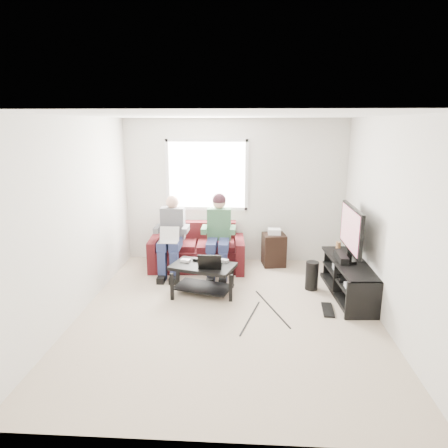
# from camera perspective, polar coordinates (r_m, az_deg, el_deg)

# --- Properties ---
(floor) EXTENTS (4.50, 4.50, 0.00)m
(floor) POSITION_cam_1_polar(r_m,az_deg,el_deg) (5.54, 0.58, -12.70)
(floor) COLOR beige
(floor) RESTS_ON ground
(ceiling) EXTENTS (4.50, 4.50, 0.00)m
(ceiling) POSITION_cam_1_polar(r_m,az_deg,el_deg) (4.94, 0.66, 15.27)
(ceiling) COLOR white
(ceiling) RESTS_ON wall_back
(wall_back) EXTENTS (4.50, 0.00, 4.50)m
(wall_back) POSITION_cam_1_polar(r_m,az_deg,el_deg) (7.29, 1.50, 4.66)
(wall_back) COLOR silver
(wall_back) RESTS_ON floor
(wall_front) EXTENTS (4.50, 0.00, 4.50)m
(wall_front) POSITION_cam_1_polar(r_m,az_deg,el_deg) (2.96, -1.57, -9.93)
(wall_front) COLOR silver
(wall_front) RESTS_ON floor
(wall_left) EXTENTS (0.00, 4.50, 4.50)m
(wall_left) POSITION_cam_1_polar(r_m,az_deg,el_deg) (5.56, -20.46, 0.73)
(wall_left) COLOR silver
(wall_left) RESTS_ON floor
(wall_right) EXTENTS (0.00, 4.50, 4.50)m
(wall_right) POSITION_cam_1_polar(r_m,az_deg,el_deg) (5.38, 22.42, 0.13)
(wall_right) COLOR silver
(wall_right) RESTS_ON floor
(window) EXTENTS (1.48, 0.04, 1.28)m
(window) POSITION_cam_1_polar(r_m,az_deg,el_deg) (7.26, -2.46, 7.01)
(window) COLOR white
(window) RESTS_ON wall_back
(sofa) EXTENTS (1.70, 0.87, 0.78)m
(sofa) POSITION_cam_1_polar(r_m,az_deg,el_deg) (7.13, -3.83, -3.91)
(sofa) COLOR #4F1513
(sofa) RESTS_ON floor
(person_left) EXTENTS (0.40, 0.70, 1.32)m
(person_left) POSITION_cam_1_polar(r_m,az_deg,el_deg) (6.81, -7.52, -1.18)
(person_left) COLOR navy
(person_left) RESTS_ON sofa
(person_right) EXTENTS (0.40, 0.71, 1.36)m
(person_right) POSITION_cam_1_polar(r_m,az_deg,el_deg) (6.71, -0.78, -0.76)
(person_right) COLOR navy
(person_right) RESTS_ON sofa
(laptop_silver) EXTENTS (0.35, 0.26, 0.24)m
(laptop_silver) POSITION_cam_1_polar(r_m,az_deg,el_deg) (6.58, -7.92, -2.01)
(laptop_silver) COLOR silver
(laptop_silver) RESTS_ON person_left
(coffee_table) EXTENTS (1.04, 0.80, 0.46)m
(coffee_table) POSITION_cam_1_polar(r_m,az_deg,el_deg) (6.03, -3.02, -6.91)
(coffee_table) COLOR black
(coffee_table) RESTS_ON floor
(laptop_black) EXTENTS (0.39, 0.31, 0.24)m
(laptop_black) POSITION_cam_1_polar(r_m,az_deg,el_deg) (5.86, -1.96, -5.04)
(laptop_black) COLOR black
(laptop_black) RESTS_ON coffee_table
(controller_a) EXTENTS (0.16, 0.12, 0.04)m
(controller_a) POSITION_cam_1_polar(r_m,az_deg,el_deg) (6.13, -5.52, -5.21)
(controller_a) COLOR silver
(controller_a) RESTS_ON coffee_table
(controller_b) EXTENTS (0.15, 0.11, 0.04)m
(controller_b) POSITION_cam_1_polar(r_m,az_deg,el_deg) (6.16, -3.77, -5.07)
(controller_b) COLOR black
(controller_b) RESTS_ON coffee_table
(controller_c) EXTENTS (0.16, 0.14, 0.04)m
(controller_c) POSITION_cam_1_polar(r_m,az_deg,el_deg) (6.10, -0.06, -5.25)
(controller_c) COLOR gray
(controller_c) RESTS_ON coffee_table
(tv_stand) EXTENTS (0.57, 1.60, 0.52)m
(tv_stand) POSITION_cam_1_polar(r_m,az_deg,el_deg) (6.27, 17.45, -7.73)
(tv_stand) COLOR black
(tv_stand) RESTS_ON floor
(tv) EXTENTS (0.12, 1.10, 0.81)m
(tv) POSITION_cam_1_polar(r_m,az_deg,el_deg) (6.14, 17.72, -0.87)
(tv) COLOR black
(tv) RESTS_ON tv_stand
(soundbar) EXTENTS (0.12, 0.50, 0.10)m
(soundbar) POSITION_cam_1_polar(r_m,az_deg,el_deg) (6.22, 16.39, -4.50)
(soundbar) COLOR black
(soundbar) RESTS_ON tv_stand
(drink_cup) EXTENTS (0.08, 0.08, 0.12)m
(drink_cup) POSITION_cam_1_polar(r_m,az_deg,el_deg) (6.73, 16.00, -2.98)
(drink_cup) COLOR #A27245
(drink_cup) RESTS_ON tv_stand
(console_white) EXTENTS (0.30, 0.22, 0.06)m
(console_white) POSITION_cam_1_polar(r_m,az_deg,el_deg) (5.89, 18.42, -8.51)
(console_white) COLOR silver
(console_white) RESTS_ON tv_stand
(console_grey) EXTENTS (0.34, 0.26, 0.08)m
(console_grey) POSITION_cam_1_polar(r_m,az_deg,el_deg) (6.52, 16.89, -6.08)
(console_grey) COLOR gray
(console_grey) RESTS_ON tv_stand
(console_black) EXTENTS (0.38, 0.30, 0.07)m
(console_black) POSITION_cam_1_polar(r_m,az_deg,el_deg) (6.20, 17.61, -7.23)
(console_black) COLOR black
(console_black) RESTS_ON tv_stand
(subwoofer) EXTENTS (0.20, 0.20, 0.45)m
(subwoofer) POSITION_cam_1_polar(r_m,az_deg,el_deg) (6.36, 12.44, -7.21)
(subwoofer) COLOR black
(subwoofer) RESTS_ON floor
(keyboard_floor) EXTENTS (0.18, 0.45, 0.02)m
(keyboard_floor) POSITION_cam_1_polar(r_m,az_deg,el_deg) (5.80, 14.61, -11.78)
(keyboard_floor) COLOR black
(keyboard_floor) RESTS_ON floor
(end_table) EXTENTS (0.39, 0.39, 0.68)m
(end_table) POSITION_cam_1_polar(r_m,az_deg,el_deg) (7.27, 7.12, -3.55)
(end_table) COLOR black
(end_table) RESTS_ON floor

